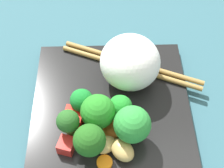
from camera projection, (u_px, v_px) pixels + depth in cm
name	position (u px, v px, depth cm)	size (l,w,h in cm)	color
ground_plane	(111.00, 111.00, 54.44)	(110.00, 110.00, 2.00)	#2E5863
square_plate	(111.00, 105.00, 52.97)	(24.31, 24.31, 1.69)	black
rice_mound	(130.00, 62.00, 51.78)	(9.37, 9.47, 8.32)	white
broccoli_floret_0	(68.00, 123.00, 46.00)	(3.24, 3.24, 5.66)	#5A913F
broccoli_floret_1	(132.00, 125.00, 45.39)	(5.18, 5.18, 6.64)	#5BA03B
broccoli_floret_2	(90.00, 141.00, 44.05)	(4.40, 4.40, 6.17)	#579D48
broccoli_floret_3	(98.00, 112.00, 46.89)	(4.95, 4.95, 6.33)	#55A045
broccoli_floret_4	(120.00, 107.00, 48.68)	(3.60, 3.60, 4.51)	#61A942
broccoli_floret_5	(82.00, 101.00, 49.10)	(3.48, 3.48, 4.72)	#5D9446
carrot_slice_0	(92.00, 137.00, 48.13)	(2.86, 2.86, 0.76)	orange
carrot_slice_1	(95.00, 105.00, 51.60)	(2.68, 2.68, 0.64)	orange
carrot_slice_2	(113.00, 130.00, 48.98)	(2.91, 2.91, 0.60)	orange
carrot_slice_3	(105.00, 163.00, 45.95)	(2.20, 2.20, 0.43)	orange
pepper_chunk_0	(74.00, 117.00, 49.27)	(2.73, 2.83, 2.26)	red
pepper_chunk_1	(66.00, 145.00, 46.74)	(2.29, 2.17, 1.86)	red
chicken_piece_0	(122.00, 150.00, 46.02)	(3.81, 2.77, 2.39)	tan
chicken_piece_1	(106.00, 145.00, 46.76)	(3.13, 2.44, 1.91)	tan
chopstick_pair	(131.00, 65.00, 56.34)	(11.45, 23.43, 0.83)	olive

